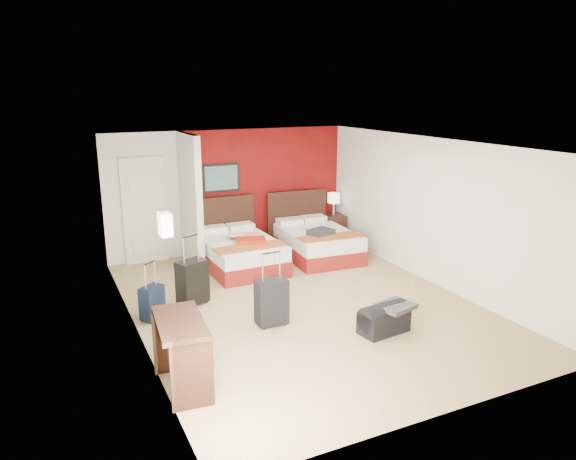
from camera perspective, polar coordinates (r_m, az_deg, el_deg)
ground at (r=8.46m, az=1.45°, el=-7.93°), size 6.50×6.50×0.00m
room_walls at (r=8.87m, az=-10.83°, el=1.42°), size 5.02×6.52×2.50m
red_accent_panel at (r=11.23m, az=-2.57°, el=4.45°), size 3.50×0.04×2.50m
partition_wall at (r=10.10m, az=-10.37°, el=3.03°), size 0.12×1.20×2.50m
entry_door at (r=10.55m, az=-15.10°, el=2.01°), size 0.82×0.06×2.05m
bed_left at (r=10.06m, az=-5.13°, el=-2.57°), size 1.32×1.86×0.55m
bed_right at (r=10.69m, az=3.20°, el=-1.49°), size 1.39×1.89×0.54m
red_suitcase_open at (r=9.91m, az=-4.42°, el=-0.89°), size 0.73×0.86×0.09m
jacket_bundle at (r=10.31m, az=3.54°, el=-0.24°), size 0.53×0.47×0.11m
nightstand at (r=11.75m, az=4.85°, el=0.18°), size 0.49×0.49×0.62m
table_lamp at (r=11.63m, az=4.90°, el=2.79°), size 0.34×0.34×0.48m
suitcase_black at (r=8.47m, az=-10.18°, el=-5.67°), size 0.53×0.44×0.69m
suitcase_charcoal at (r=7.65m, az=-1.77°, el=-7.87°), size 0.44×0.27×0.65m
suitcase_navy at (r=8.08m, az=-14.32°, el=-7.69°), size 0.41×0.38×0.48m
duffel_bag at (r=7.60m, az=10.20°, el=-9.51°), size 0.73×0.45×0.35m
jacket_draped at (r=7.56m, az=11.43°, el=-7.99°), size 0.57×0.52×0.06m
desk at (r=6.20m, az=-11.31°, el=-12.94°), size 0.59×1.05×0.84m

